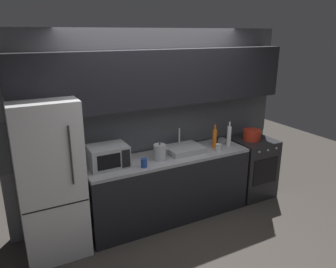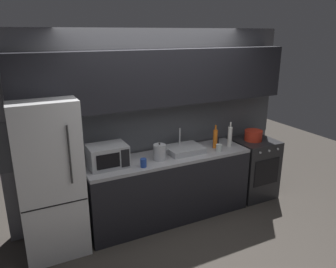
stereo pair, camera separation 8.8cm
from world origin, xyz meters
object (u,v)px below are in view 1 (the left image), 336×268
Objects in this scene: microwave at (108,156)px; wine_bottle_orange at (215,138)px; kettle at (160,152)px; mug_dark at (215,140)px; mug_clear at (218,147)px; oven_range at (251,167)px; wine_bottle_white at (229,136)px; refrigerator at (50,179)px; mug_blue at (144,163)px; cooking_pot at (252,135)px.

wine_bottle_orange is (1.53, -0.03, 0.00)m from microwave.
kettle is 0.69× the size of wine_bottle_orange.
mug_clear is (-0.13, -0.26, -0.00)m from mug_dark.
mug_clear is at bearing -6.18° from microwave.
mug_dark reaches higher than oven_range.
mug_dark is at bearing 3.22° from microwave.
mug_clear is (-0.76, -0.14, 0.50)m from oven_range.
wine_bottle_orange is at bearing 3.34° from kettle.
kettle is at bearing -176.66° from wine_bottle_orange.
oven_range is 0.79m from wine_bottle_white.
refrigerator is 5.06× the size of wine_bottle_white.
mug_blue is at bearing -177.49° from mug_clear.
wine_bottle_orange is 0.70m from cooking_pot.
microwave is at bearing 177.50° from wine_bottle_white.
kettle is at bearing -7.53° from microwave.
wine_bottle_white is at bearing -10.77° from wine_bottle_orange.
wine_bottle_white reaches higher than mug_dark.
microwave reaches higher than mug_dark.
refrigerator is 2.32m from mug_dark.
oven_range is 0.81m from mug_dark.
refrigerator is 3.91× the size of microwave.
microwave is at bearing 178.70° from wine_bottle_orange.
refrigerator reaches higher than mug_clear.
mug_dark is at bearing 169.49° from cooking_pot.
mug_blue reaches higher than oven_range.
mug_dark is at bearing 124.05° from wine_bottle_white.
refrigerator reaches higher than oven_range.
kettle reaches higher than cooking_pot.
kettle reaches higher than mug_clear.
wine_bottle_white reaches higher than wine_bottle_orange.
mug_clear is (0.86, -0.08, -0.05)m from kettle.
wine_bottle_orange reaches higher than mug_dark.
mug_clear is at bearing -99.93° from wine_bottle_orange.
refrigerator is 2.98m from oven_range.
wine_bottle_white is 0.49m from cooking_pot.
oven_range is 3.40× the size of cooking_pot.
refrigerator reaches higher than wine_bottle_white.
kettle is at bearing -177.65° from oven_range.
microwave is 1.29× the size of wine_bottle_white.
mug_dark is (-0.11, 0.17, -0.10)m from wine_bottle_white.
wine_bottle_white is 0.22m from wine_bottle_orange.
mug_dark is at bearing 169.96° from oven_range.
cooking_pot is (1.85, 0.19, 0.02)m from mug_blue.
wine_bottle_white is (1.10, 0.01, 0.05)m from kettle.
mug_clear is at bearing -169.27° from oven_range.
microwave is 1.52m from mug_clear.
cooking_pot reaches higher than oven_range.
wine_bottle_white is at bearing -55.95° from mug_dark.
refrigerator reaches higher than mug_blue.
wine_bottle_white is 3.32× the size of mug_blue.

